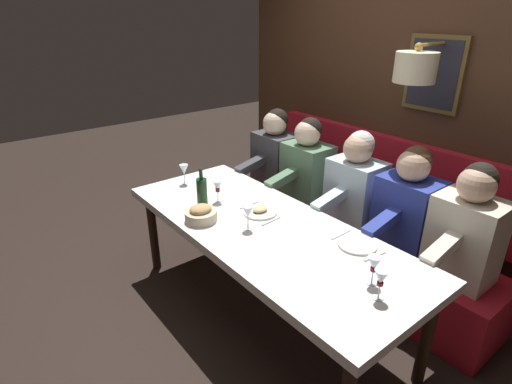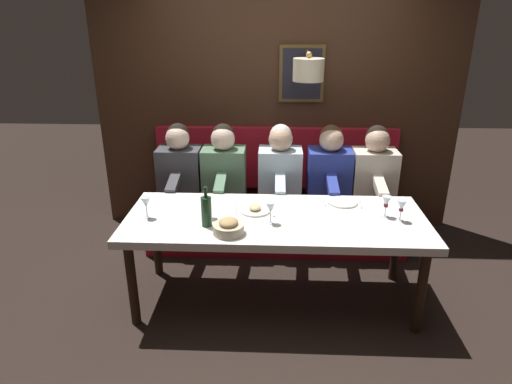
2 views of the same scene
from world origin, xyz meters
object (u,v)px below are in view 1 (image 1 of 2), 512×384
at_px(wine_bottle, 202,192).
at_px(bread_bowl, 201,214).
at_px(diner_far, 307,166).
at_px(wine_glass_1, 184,170).
at_px(wine_glass_3, 374,265).
at_px(diner_nearest, 467,228).
at_px(wine_glass_0, 381,279).
at_px(wine_glass_4, 248,213).
at_px(diner_near, 408,205).
at_px(dining_table, 264,235).
at_px(diner_farthest, 275,154).
at_px(wine_glass_2, 218,187).
at_px(diner_middle, 355,185).

distance_m(wine_bottle, bread_bowl, 0.22).
relative_size(diner_far, wine_glass_1, 4.82).
bearing_deg(wine_glass_3, wine_bottle, 99.24).
relative_size(diner_nearest, wine_glass_0, 4.82).
distance_m(diner_nearest, wine_glass_3, 0.84).
bearing_deg(wine_glass_3, wine_glass_4, 99.98).
xyz_separation_m(diner_far, wine_bottle, (-1.05, 0.01, 0.04)).
bearing_deg(wine_glass_0, wine_glass_3, 52.40).
bearing_deg(diner_near, wine_glass_4, 151.64).
bearing_deg(wine_bottle, diner_nearest, -53.20).
bearing_deg(wine_glass_0, bread_bowl, 101.76).
bearing_deg(diner_near, wine_bottle, 136.63).
xyz_separation_m(dining_table, wine_glass_3, (0.05, -0.83, 0.18)).
distance_m(diner_farthest, wine_glass_1, 0.94).
relative_size(wine_glass_2, wine_bottle, 0.55).
relative_size(wine_glass_2, wine_glass_3, 1.00).
bearing_deg(wine_glass_2, dining_table, -86.98).
distance_m(wine_glass_0, wine_glass_2, 1.43).
bearing_deg(wine_glass_2, diner_near, -47.96).
bearing_deg(diner_middle, dining_table, 177.60).
xyz_separation_m(diner_nearest, wine_bottle, (-1.05, 1.41, 0.04)).
height_order(dining_table, wine_glass_3, wine_glass_3).
bearing_deg(bread_bowl, wine_glass_1, 69.86).
height_order(diner_nearest, wine_glass_1, diner_nearest).
distance_m(dining_table, wine_glass_3, 0.85).
bearing_deg(diner_far, wine_glass_1, 152.84).
distance_m(diner_near, wine_glass_2, 1.36).
bearing_deg(wine_glass_1, dining_table, -86.91).
xyz_separation_m(diner_near, wine_glass_2, (-0.91, 1.01, 0.04)).
distance_m(diner_far, wine_glass_4, 1.09).
distance_m(diner_farthest, bread_bowl, 1.31).
height_order(diner_near, wine_glass_0, diner_near).
distance_m(diner_far, wine_glass_0, 1.68).
distance_m(diner_farthest, wine_glass_4, 1.32).
height_order(diner_near, wine_bottle, diner_near).
height_order(wine_glass_1, wine_bottle, wine_bottle).
bearing_deg(wine_glass_2, wine_glass_3, -86.90).
relative_size(diner_near, diner_farthest, 1.00).
relative_size(diner_middle, wine_bottle, 2.64).
bearing_deg(diner_middle, diner_far, 90.00).
height_order(diner_farthest, wine_glass_0, diner_farthest).
bearing_deg(diner_far, wine_glass_3, -122.40).
bearing_deg(wine_glass_4, wine_glass_0, -85.24).
bearing_deg(diner_farthest, wine_glass_1, 176.23).
bearing_deg(diner_nearest, wine_bottle, 126.80).
bearing_deg(dining_table, bread_bowl, 131.10).
bearing_deg(wine_bottle, wine_glass_4, -82.16).
height_order(diner_near, diner_far, same).
distance_m(diner_middle, diner_farthest, 0.95).
distance_m(dining_table, diner_nearest, 1.27).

